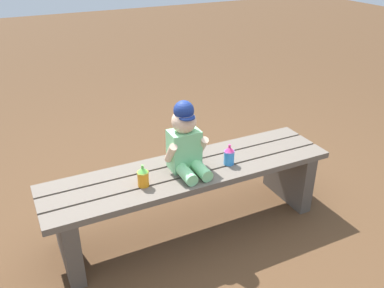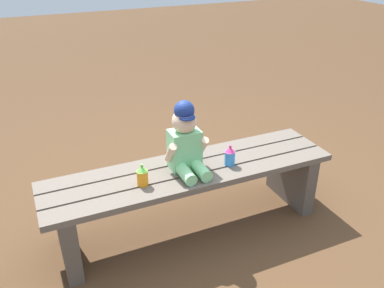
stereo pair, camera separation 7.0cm
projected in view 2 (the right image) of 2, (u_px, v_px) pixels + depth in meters
The scene contains 5 objects.
ground_plane at pixel (191, 226), 2.51m from camera, with size 16.00×16.00×0.00m, color #4C331E.
park_bench at pixel (191, 186), 2.38m from camera, with size 1.68×0.41×0.41m.
child_figure at pixel (186, 141), 2.23m from camera, with size 0.23×0.27×0.40m.
sippy_cup_left at pixel (142, 175), 2.14m from camera, with size 0.06×0.06×0.12m.
sippy_cup_right at pixel (230, 156), 2.33m from camera, with size 0.06×0.06×0.12m.
Camera 2 is at (-0.81, -1.83, 1.60)m, focal length 38.20 mm.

